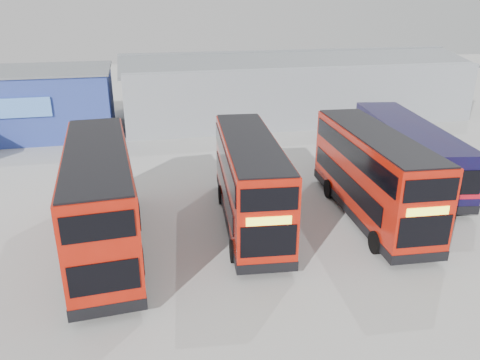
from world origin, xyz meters
TOP-DOWN VIEW (x-y plane):
  - ground_plane at (0.00, 0.00)m, footprint 120.00×120.00m
  - office_block at (-14.00, 17.99)m, footprint 12.30×8.32m
  - maintenance_shed at (8.00, 20.00)m, footprint 30.50×12.00m
  - double_decker_left at (-7.88, -2.51)m, footprint 3.24×10.91m
  - double_decker_centre at (-1.15, -1.51)m, footprint 3.43×10.26m
  - double_decker_right at (4.85, -2.06)m, footprint 3.19×10.40m
  - single_decker_blue at (9.53, 2.50)m, footprint 4.94×12.65m

SIDE VIEW (x-z plane):
  - ground_plane at x=0.00m, z-range 0.00..0.00m
  - single_decker_blue at x=9.53m, z-range -0.01..3.34m
  - double_decker_centre at x=-1.15m, z-range -0.01..4.25m
  - double_decker_right at x=4.85m, z-range -0.01..4.33m
  - double_decker_left at x=-7.88m, z-range -0.01..4.55m
  - office_block at x=-14.00m, z-range 0.02..5.14m
  - maintenance_shed at x=8.00m, z-range -0.34..5.55m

